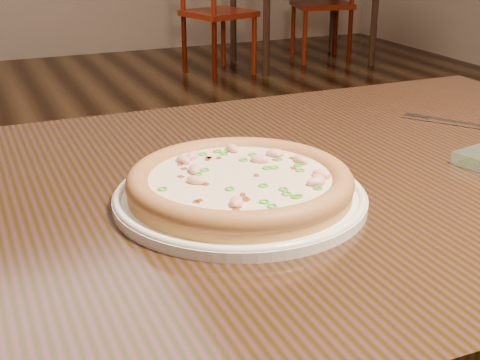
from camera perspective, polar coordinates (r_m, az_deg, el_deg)
name	(u,v)px	position (r m, az deg, el deg)	size (l,w,h in m)	color
hero_table	(304,241)	(0.95, 5.50, -5.17)	(1.20, 0.80, 0.75)	black
plate	(240,196)	(0.81, 0.00, -1.40)	(0.31, 0.31, 0.02)	white
pizza	(240,182)	(0.80, 0.02, -0.18)	(0.27, 0.27, 0.03)	#C38A3F
fork	(458,123)	(1.18, 18.09, 4.64)	(0.11, 0.16, 0.00)	silver
chair_c	(212,13)	(4.85, -2.37, 14.07)	(0.52, 0.52, 0.95)	#591407
chair_d	(329,3)	(5.44, 7.59, 14.73)	(0.51, 0.51, 0.95)	#591407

